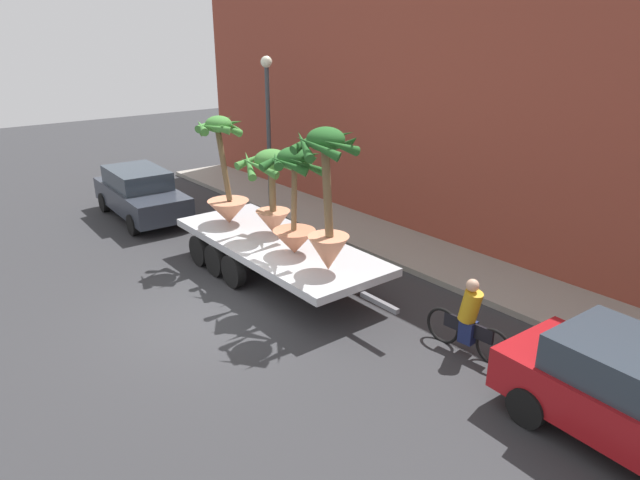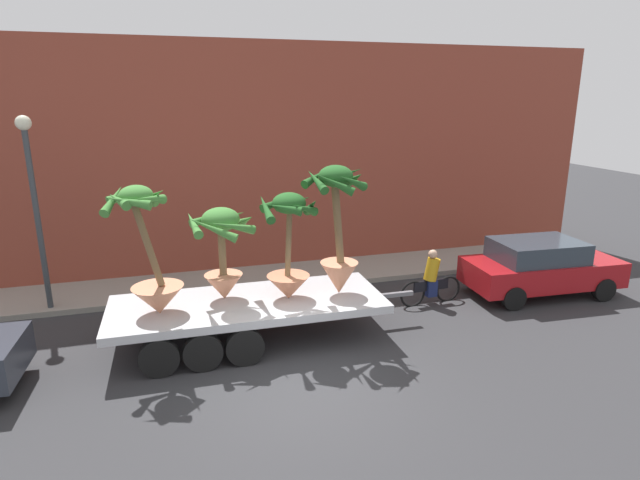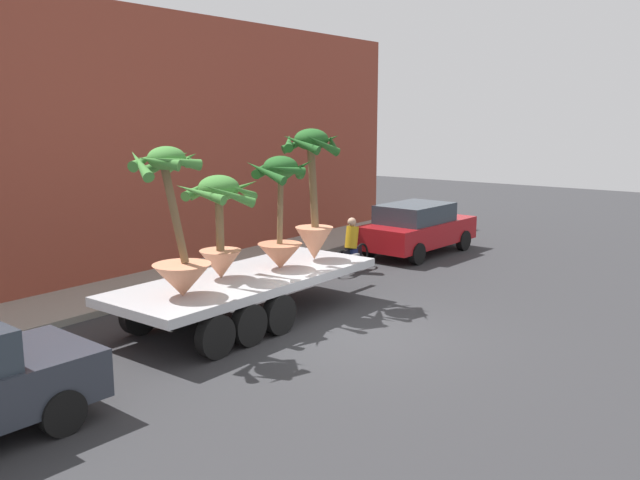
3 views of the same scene
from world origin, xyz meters
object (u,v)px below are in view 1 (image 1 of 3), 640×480
object	(u,v)px
potted_palm_middle	(272,187)
cyclist	(469,321)
trailing_car	(140,193)
potted_palm_front	(294,204)
potted_palm_rear	(327,202)
potted_palm_extra	(225,180)
street_lamp	(268,113)
flatbed_trailer	(271,246)

from	to	relation	value
potted_palm_middle	cyclist	distance (m)	5.75
trailing_car	cyclist	bearing A→B (deg)	7.07
potted_palm_front	trailing_car	world-z (taller)	potted_palm_front
potted_palm_rear	cyclist	world-z (taller)	potted_palm_rear
potted_palm_rear	cyclist	size ratio (longest dim) A/B	1.62
potted_palm_extra	street_lamp	bearing A→B (deg)	129.91
flatbed_trailer	potted_palm_extra	size ratio (longest dim) A/B	2.58
cyclist	potted_palm_middle	bearing A→B (deg)	-174.16
potted_palm_extra	cyclist	xyz separation A→B (m)	(7.03, 0.99, -1.45)
potted_palm_middle	trailing_car	distance (m)	6.40
potted_palm_rear	potted_palm_extra	distance (m)	4.07
potted_palm_front	potted_palm_extra	world-z (taller)	potted_palm_extra
potted_palm_middle	potted_palm_front	bearing A→B (deg)	-15.07
flatbed_trailer	potted_palm_front	bearing A→B (deg)	-6.53
potted_palm_front	potted_palm_extra	bearing A→B (deg)	-179.20
potted_palm_rear	cyclist	bearing A→B (deg)	17.81
cyclist	street_lamp	size ratio (longest dim) A/B	0.38
flatbed_trailer	potted_palm_middle	world-z (taller)	potted_palm_middle
potted_palm_front	trailing_car	xyz separation A→B (m)	(-7.61, -0.51, -1.33)
potted_palm_rear	potted_palm_extra	bearing A→B (deg)	-179.53
potted_palm_extra	flatbed_trailer	bearing A→B (deg)	5.77
flatbed_trailer	potted_palm_front	size ratio (longest dim) A/B	2.92
cyclist	street_lamp	distance (m)	10.28
potted_palm_middle	potted_palm_extra	world-z (taller)	potted_palm_extra
trailing_car	potted_palm_front	bearing A→B (deg)	3.80
potted_palm_front	cyclist	world-z (taller)	potted_palm_front
potted_palm_extra	trailing_car	distance (m)	4.88
trailing_car	street_lamp	distance (m)	4.82
potted_palm_rear	potted_palm_front	distance (m)	1.17
street_lamp	cyclist	bearing A→B (deg)	-12.83
flatbed_trailer	street_lamp	world-z (taller)	street_lamp
potted_palm_rear	potted_palm_extra	world-z (taller)	potted_palm_rear
flatbed_trailer	trailing_car	world-z (taller)	trailing_car
potted_palm_front	cyclist	bearing A→B (deg)	13.00
potted_palm_middle	potted_palm_extra	size ratio (longest dim) A/B	0.77
flatbed_trailer	potted_palm_middle	distance (m)	1.45
trailing_car	street_lamp	xyz separation A→B (m)	(2.01, 3.66, 2.40)
potted_palm_middle	street_lamp	xyz separation A→B (m)	(-4.18, 2.78, 1.06)
flatbed_trailer	trailing_car	distance (m)	6.46
potted_palm_middle	potted_palm_front	distance (m)	1.47
street_lamp	flatbed_trailer	bearing A→B (deg)	-34.38
flatbed_trailer	street_lamp	size ratio (longest dim) A/B	1.47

